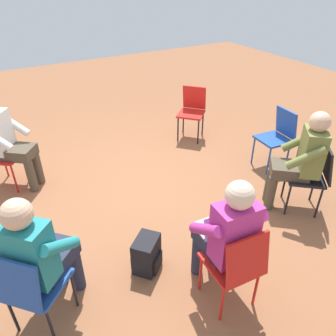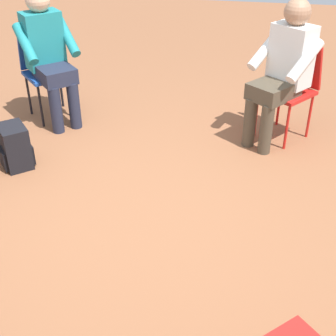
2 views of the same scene
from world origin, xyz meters
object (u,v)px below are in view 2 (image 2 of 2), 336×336
at_px(chair_northwest, 292,84).
at_px(person_in_teal, 48,51).
at_px(person_in_white, 283,67).
at_px(backpack_near_laptop_user, 15,149).
at_px(chair_southwest, 45,67).

height_order(chair_northwest, person_in_teal, person_in_teal).
bearing_deg(person_in_white, chair_northwest, -90.00).
distance_m(chair_northwest, backpack_near_laptop_user, 2.45).
height_order(chair_southwest, backpack_near_laptop_user, chair_southwest).
bearing_deg(chair_northwest, person_in_teal, 40.57).
xyz_separation_m(chair_southwest, person_in_teal, (0.12, 0.11, 0.20)).
bearing_deg(backpack_near_laptop_user, person_in_white, 111.97).
distance_m(chair_southwest, backpack_near_laptop_user, 1.07).
height_order(chair_southwest, chair_northwest, same).
xyz_separation_m(chair_southwest, person_in_white, (0.16, 2.24, 0.20)).
distance_m(person_in_white, backpack_near_laptop_user, 2.34).
distance_m(person_in_white, person_in_teal, 2.12).
height_order(person_in_teal, backpack_near_laptop_user, person_in_teal).
bearing_deg(chair_northwest, person_in_white, 90.00).
height_order(chair_southwest, person_in_teal, person_in_teal).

